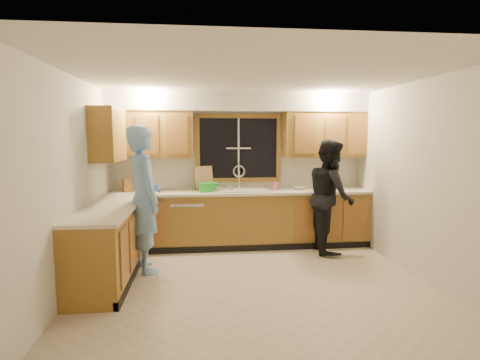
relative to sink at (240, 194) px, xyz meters
name	(u,v)px	position (x,y,z in m)	size (l,w,h in m)	color
floor	(254,283)	(0.00, -1.60, -0.86)	(4.20, 4.20, 0.00)	#BBA890
ceiling	(255,75)	(0.00, -1.60, 1.64)	(4.20, 4.20, 0.00)	silver
wall_back	(238,169)	(0.00, 0.30, 0.39)	(4.20, 4.20, 0.00)	beige
wall_left	(71,185)	(-2.10, -1.60, 0.39)	(3.80, 3.80, 0.00)	beige
wall_right	(420,181)	(2.10, -1.60, 0.39)	(3.80, 3.80, 0.00)	beige
base_cabinets_back	(240,220)	(0.00, 0.00, -0.42)	(4.20, 0.60, 0.88)	olive
base_cabinets_left	(109,245)	(-1.80, -1.25, -0.42)	(0.60, 1.90, 0.88)	olive
countertop_back	(240,192)	(0.00, -0.02, 0.04)	(4.20, 0.63, 0.04)	beige
countertop_left	(109,209)	(-1.79, -1.25, 0.04)	(0.63, 1.90, 0.04)	beige
upper_cabinets_left	(151,135)	(-1.43, 0.13, 0.96)	(1.35, 0.33, 0.75)	olive
upper_cabinets_right	(324,135)	(1.43, 0.13, 0.96)	(1.35, 0.33, 0.75)	olive
upper_cabinets_return	(108,135)	(-1.94, -0.48, 0.96)	(0.33, 0.90, 0.75)	olive
soffit	(239,102)	(0.00, 0.12, 1.49)	(4.20, 0.35, 0.30)	silver
window_frame	(238,148)	(0.00, 0.29, 0.74)	(1.44, 0.03, 1.14)	black
sink	(240,194)	(0.00, 0.00, 0.00)	(0.86, 0.52, 0.57)	white
dishwasher	(188,223)	(-0.85, -0.01, -0.45)	(0.60, 0.56, 0.82)	silver
stove	(96,259)	(-1.80, -1.82, -0.41)	(0.58, 0.75, 0.90)	silver
man	(144,199)	(-1.39, -0.97, 0.11)	(0.71, 0.47, 1.95)	#74A2DC
woman	(330,196)	(1.37, -0.41, 0.01)	(0.85, 0.67, 1.76)	black
knife_block	(127,185)	(-1.81, 0.07, 0.17)	(0.12, 0.10, 0.22)	#9B632A
cutting_board	(204,178)	(-0.58, 0.20, 0.25)	(0.29, 0.02, 0.39)	tan
dish_crate	(208,187)	(-0.52, -0.02, 0.13)	(0.30, 0.28, 0.14)	green
soap_bottle	(275,185)	(0.59, 0.04, 0.14)	(0.08, 0.08, 0.18)	#D65177
bowl	(299,188)	(0.99, 0.07, 0.08)	(0.21, 0.21, 0.05)	silver
can_left	(218,190)	(-0.37, -0.22, 0.11)	(0.06, 0.06, 0.11)	#B8AD8D
can_right	(231,188)	(-0.16, -0.13, 0.12)	(0.07, 0.07, 0.12)	#B8AD8D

